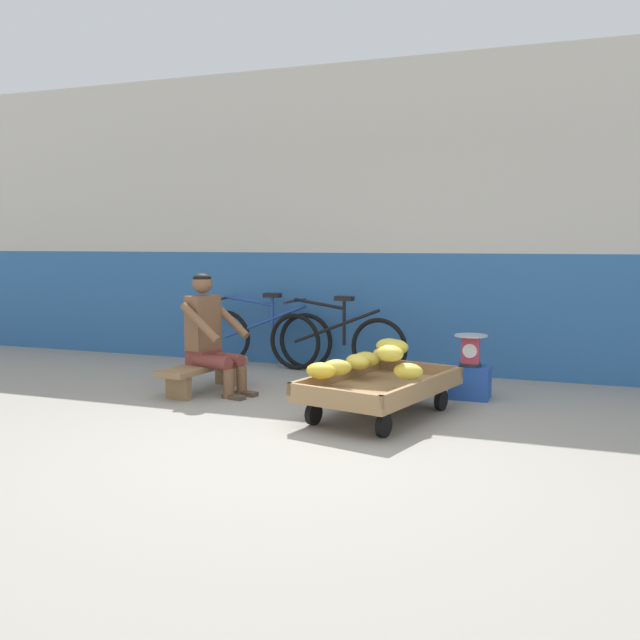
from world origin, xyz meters
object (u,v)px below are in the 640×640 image
at_px(plastic_crate, 470,382).
at_px(banana_cart, 380,389).
at_px(vendor_seated, 210,334).
at_px(bicycle_far_left, 335,342).
at_px(low_bench, 204,371).
at_px(bicycle_near_left, 264,336).
at_px(weighing_scale, 471,350).

bearing_deg(plastic_crate, banana_cart, -121.04).
bearing_deg(vendor_seated, bicycle_far_left, 59.60).
height_order(banana_cart, low_bench, banana_cart).
height_order(banana_cart, plastic_crate, banana_cart).
height_order(low_bench, bicycle_far_left, bicycle_far_left).
distance_m(banana_cart, plastic_crate, 1.14).
bearing_deg(bicycle_far_left, bicycle_near_left, 171.85).
distance_m(banana_cart, bicycle_far_left, 1.97).
relative_size(banana_cart, weighing_scale, 5.33).
bearing_deg(banana_cart, weighing_scale, 58.93).
distance_m(low_bench, plastic_crate, 2.52).
distance_m(low_bench, weighing_scale, 2.53).
height_order(vendor_seated, weighing_scale, vendor_seated).
bearing_deg(bicycle_near_left, plastic_crate, -19.14).
height_order(plastic_crate, bicycle_far_left, bicycle_far_left).
relative_size(plastic_crate, bicycle_far_left, 0.22).
relative_size(low_bench, vendor_seated, 0.99).
distance_m(low_bench, bicycle_far_left, 1.60).
xyz_separation_m(vendor_seated, bicycle_far_left, (0.79, 1.35, -0.21)).
relative_size(vendor_seated, bicycle_near_left, 0.69).
bearing_deg(banana_cart, vendor_seated, 168.77).
bearing_deg(weighing_scale, bicycle_far_left, 154.98).
height_order(banana_cart, bicycle_far_left, bicycle_far_left).
height_order(bicycle_near_left, bicycle_far_left, same).
bearing_deg(low_bench, weighing_scale, 13.68).
bearing_deg(vendor_seated, banana_cart, -11.23).
bearing_deg(banana_cart, bicycle_far_left, 120.07).
xyz_separation_m(banana_cart, weighing_scale, (0.58, 0.97, 0.21)).
bearing_deg(bicycle_near_left, banana_cart, -43.95).
height_order(banana_cart, vendor_seated, vendor_seated).
height_order(vendor_seated, bicycle_far_left, vendor_seated).
relative_size(banana_cart, plastic_crate, 4.44).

